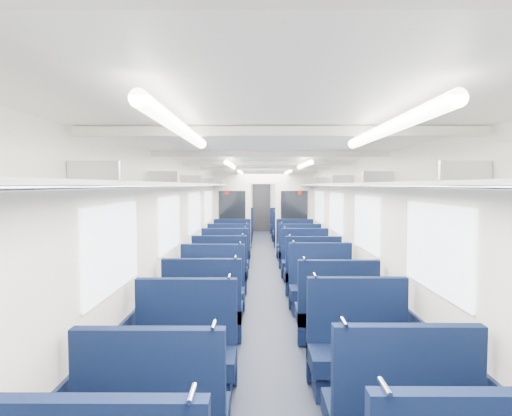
# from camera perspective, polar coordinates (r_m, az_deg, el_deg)

# --- Properties ---
(floor) EXTENTS (2.80, 18.00, 0.01)m
(floor) POSITION_cam_1_polar(r_m,az_deg,el_deg) (8.97, 1.20, -9.47)
(floor) COLOR black
(floor) RESTS_ON ground
(ceiling) EXTENTS (2.80, 18.00, 0.01)m
(ceiling) POSITION_cam_1_polar(r_m,az_deg,el_deg) (8.76, 1.21, 5.70)
(ceiling) COLOR white
(ceiling) RESTS_ON wall_left
(wall_left) EXTENTS (0.02, 18.00, 2.35)m
(wall_left) POSITION_cam_1_polar(r_m,az_deg,el_deg) (8.88, -7.88, -1.95)
(wall_left) COLOR beige
(wall_left) RESTS_ON floor
(dado_left) EXTENTS (0.03, 17.90, 0.70)m
(dado_left) POSITION_cam_1_polar(r_m,az_deg,el_deg) (8.98, -7.74, -7.20)
(dado_left) COLOR black
(dado_left) RESTS_ON floor
(wall_right) EXTENTS (0.02, 18.00, 2.35)m
(wall_right) POSITION_cam_1_polar(r_m,az_deg,el_deg) (8.92, 10.24, -1.95)
(wall_right) COLOR beige
(wall_right) RESTS_ON floor
(dado_right) EXTENTS (0.03, 17.90, 0.70)m
(dado_right) POSITION_cam_1_polar(r_m,az_deg,el_deg) (9.03, 10.09, -7.17)
(dado_right) COLOR black
(dado_right) RESTS_ON floor
(wall_far) EXTENTS (2.80, 0.02, 2.35)m
(wall_far) POSITION_cam_1_polar(r_m,az_deg,el_deg) (17.77, 0.76, 0.62)
(wall_far) COLOR beige
(wall_far) RESTS_ON floor
(luggage_rack_left) EXTENTS (0.36, 17.40, 0.18)m
(luggage_rack_left) POSITION_cam_1_polar(r_m,az_deg,el_deg) (8.82, -6.71, 3.22)
(luggage_rack_left) COLOR #B2B5BA
(luggage_rack_left) RESTS_ON wall_left
(luggage_rack_right) EXTENTS (0.36, 17.40, 0.18)m
(luggage_rack_right) POSITION_cam_1_polar(r_m,az_deg,el_deg) (8.85, 9.10, 3.20)
(luggage_rack_right) COLOR #B2B5BA
(luggage_rack_right) RESTS_ON wall_right
(windows) EXTENTS (2.78, 15.60, 0.75)m
(windows) POSITION_cam_1_polar(r_m,az_deg,el_deg) (8.31, 1.26, -0.58)
(windows) COLOR white
(windows) RESTS_ON wall_left
(ceiling_fittings) EXTENTS (2.70, 16.06, 0.11)m
(ceiling_fittings) POSITION_cam_1_polar(r_m,az_deg,el_deg) (8.50, 1.24, 5.37)
(ceiling_fittings) COLOR silver
(ceiling_fittings) RESTS_ON ceiling
(end_door) EXTENTS (0.75, 0.06, 2.00)m
(end_door) POSITION_cam_1_polar(r_m,az_deg,el_deg) (17.72, 0.76, 0.05)
(end_door) COLOR black
(end_door) RESTS_ON floor
(bulkhead) EXTENTS (2.80, 0.10, 2.35)m
(bulkhead) POSITION_cam_1_polar(r_m,az_deg,el_deg) (11.80, 0.98, -0.38)
(bulkhead) COLOR silver
(bulkhead) RESTS_ON floor
(seat_6) EXTENTS (0.98, 0.54, 1.09)m
(seat_6) POSITION_cam_1_polar(r_m,az_deg,el_deg) (4.22, -9.72, -19.51)
(seat_6) COLOR #0B1635
(seat_6) RESTS_ON floor
(seat_7) EXTENTS (0.98, 0.54, 1.09)m
(seat_7) POSITION_cam_1_polar(r_m,az_deg,el_deg) (4.33, 13.94, -18.96)
(seat_7) COLOR #0B1635
(seat_7) RESTS_ON floor
(seat_8) EXTENTS (0.98, 0.54, 1.09)m
(seat_8) POSITION_cam_1_polar(r_m,az_deg,el_deg) (5.48, -7.18, -14.11)
(seat_8) COLOR #0B1635
(seat_8) RESTS_ON floor
(seat_9) EXTENTS (0.98, 0.54, 1.09)m
(seat_9) POSITION_cam_1_polar(r_m,az_deg,el_deg) (5.45, 10.86, -14.27)
(seat_9) COLOR #0B1635
(seat_9) RESTS_ON floor
(seat_10) EXTENTS (0.98, 0.54, 1.09)m
(seat_10) POSITION_cam_1_polar(r_m,az_deg,el_deg) (6.43, -6.01, -11.51)
(seat_10) COLOR #0B1635
(seat_10) RESTS_ON floor
(seat_11) EXTENTS (0.98, 0.54, 1.09)m
(seat_11) POSITION_cam_1_polar(r_m,az_deg,el_deg) (6.61, 8.88, -11.11)
(seat_11) COLOR #0B1635
(seat_11) RESTS_ON floor
(seat_12) EXTENTS (0.98, 0.54, 1.09)m
(seat_12) POSITION_cam_1_polar(r_m,az_deg,el_deg) (7.70, -4.92, -9.04)
(seat_12) COLOR #0B1635
(seat_12) RESTS_ON floor
(seat_13) EXTENTS (0.98, 0.54, 1.09)m
(seat_13) POSITION_cam_1_polar(r_m,az_deg,el_deg) (7.64, 7.67, -9.15)
(seat_13) COLOR #0B1635
(seat_13) RESTS_ON floor
(seat_14) EXTENTS (0.98, 0.54, 1.09)m
(seat_14) POSITION_cam_1_polar(r_m,az_deg,el_deg) (8.68, -4.31, -7.65)
(seat_14) COLOR #0B1635
(seat_14) RESTS_ON floor
(seat_15) EXTENTS (0.98, 0.54, 1.09)m
(seat_15) POSITION_cam_1_polar(r_m,az_deg,el_deg) (8.71, 6.74, -7.62)
(seat_15) COLOR #0B1635
(seat_15) RESTS_ON floor
(seat_16) EXTENTS (0.98, 0.54, 1.09)m
(seat_16) POSITION_cam_1_polar(r_m,az_deg,el_deg) (9.94, -3.71, -6.26)
(seat_16) COLOR #0B1635
(seat_16) RESTS_ON floor
(seat_17) EXTENTS (0.98, 0.54, 1.09)m
(seat_17) POSITION_cam_1_polar(r_m,az_deg,el_deg) (9.95, 5.92, -6.27)
(seat_17) COLOR #0B1635
(seat_17) RESTS_ON floor
(seat_18) EXTENTS (0.98, 0.54, 1.09)m
(seat_18) POSITION_cam_1_polar(r_m,az_deg,el_deg) (11.02, -3.31, -5.33)
(seat_18) COLOR #0B1635
(seat_18) RESTS_ON floor
(seat_19) EXTENTS (0.98, 0.54, 1.09)m
(seat_19) POSITION_cam_1_polar(r_m,az_deg,el_deg) (11.05, 5.35, -5.31)
(seat_19) COLOR #0B1635
(seat_19) RESTS_ON floor
(seat_20) EXTENTS (0.98, 0.54, 1.09)m
(seat_20) POSITION_cam_1_polar(r_m,az_deg,el_deg) (12.91, -2.77, -4.08)
(seat_20) COLOR #0B1635
(seat_20) RESTS_ON floor
(seat_21) EXTENTS (0.98, 0.54, 1.09)m
(seat_21) POSITION_cam_1_polar(r_m,az_deg,el_deg) (13.08, 4.56, -3.99)
(seat_21) COLOR #0B1635
(seat_21) RESTS_ON floor
(seat_22) EXTENTS (0.98, 0.54, 1.09)m
(seat_22) POSITION_cam_1_polar(r_m,az_deg,el_deg) (14.10, -2.51, -3.47)
(seat_22) COLOR #0B1635
(seat_22) RESTS_ON floor
(seat_23) EXTENTS (0.98, 0.54, 1.09)m
(seat_23) POSITION_cam_1_polar(r_m,az_deg,el_deg) (14.22, 4.22, -3.42)
(seat_23) COLOR #0B1635
(seat_23) RESTS_ON floor
(seat_24) EXTENTS (0.98, 0.54, 1.09)m
(seat_24) POSITION_cam_1_polar(r_m,az_deg,el_deg) (15.24, -2.30, -2.97)
(seat_24) COLOR #0B1635
(seat_24) RESTS_ON floor
(seat_25) EXTENTS (0.98, 0.54, 1.09)m
(seat_25) POSITION_cam_1_polar(r_m,az_deg,el_deg) (15.34, 3.93, -2.94)
(seat_25) COLOR #0B1635
(seat_25) RESTS_ON floor
(seat_26) EXTENTS (0.98, 0.54, 1.09)m
(seat_26) POSITION_cam_1_polar(r_m,az_deg,el_deg) (16.53, -2.09, -2.49)
(seat_26) COLOR #0B1635
(seat_26) RESTS_ON floor
(seat_27) EXTENTS (0.98, 0.54, 1.09)m
(seat_27) POSITION_cam_1_polar(r_m,az_deg,el_deg) (16.54, 3.67, -2.49)
(seat_27) COLOR #0B1635
(seat_27) RESTS_ON floor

